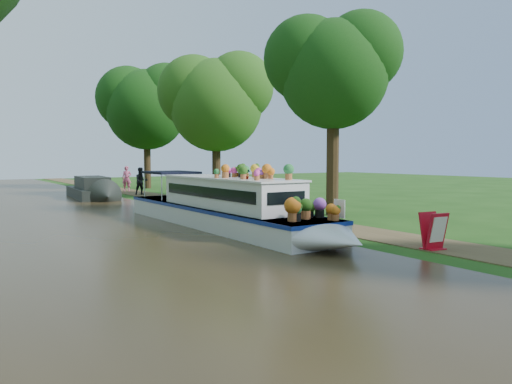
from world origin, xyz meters
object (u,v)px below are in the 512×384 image
object	(u,v)px
second_boat	(92,190)
plant_boat	(229,206)
sandwich_board	(434,233)
pedestrian_pink	(127,178)
pedestrian_dark	(141,181)

from	to	relation	value
second_boat	plant_boat	bearing A→B (deg)	-83.43
sandwich_board	pedestrian_pink	world-z (taller)	pedestrian_pink
pedestrian_pink	pedestrian_dark	bearing A→B (deg)	-71.68
plant_boat	pedestrian_dark	world-z (taller)	plant_boat
second_boat	pedestrian_dark	size ratio (longest dim) A/B	3.84
plant_boat	pedestrian_dark	size ratio (longest dim) A/B	7.23
sandwich_board	pedestrian_dark	size ratio (longest dim) A/B	0.55
second_boat	pedestrian_dark	world-z (taller)	pedestrian_dark
second_boat	pedestrian_pink	xyz separation A→B (m)	(4.02, 5.21, 0.43)
plant_boat	pedestrian_dark	xyz separation A→B (m)	(3.07, 17.14, 0.11)
plant_boat	pedestrian_pink	distance (m)	21.71
plant_boat	pedestrian_dark	distance (m)	17.41
plant_boat	second_boat	distance (m)	16.23
plant_boat	second_boat	bearing A→B (deg)	91.77
plant_boat	sandwich_board	size ratio (longest dim) A/B	13.08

